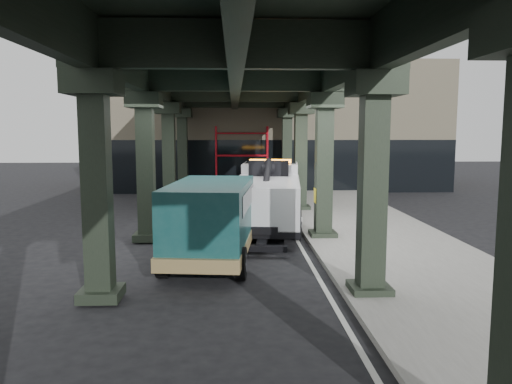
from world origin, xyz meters
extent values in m
plane|color=black|center=(0.00, 0.00, 0.00)|extent=(90.00, 90.00, 0.00)
cube|color=gray|center=(4.50, 2.00, 0.07)|extent=(5.00, 40.00, 0.15)
cube|color=silver|center=(1.70, 2.00, 0.01)|extent=(0.12, 38.00, 0.01)
cube|color=black|center=(2.60, -4.00, 2.50)|extent=(0.55, 0.55, 5.00)
cube|color=black|center=(2.60, -4.00, 4.75)|extent=(1.10, 1.10, 0.50)
cube|color=black|center=(2.60, -4.00, 0.18)|extent=(0.90, 0.90, 0.24)
cube|color=black|center=(2.60, 2.00, 2.50)|extent=(0.55, 0.55, 5.00)
cube|color=black|center=(2.60, 2.00, 4.75)|extent=(1.10, 1.10, 0.50)
cube|color=black|center=(2.60, 2.00, 0.18)|extent=(0.90, 0.90, 0.24)
cube|color=black|center=(2.60, 8.00, 2.50)|extent=(0.55, 0.55, 5.00)
cube|color=black|center=(2.60, 8.00, 4.75)|extent=(1.10, 1.10, 0.50)
cube|color=black|center=(2.60, 8.00, 0.18)|extent=(0.90, 0.90, 0.24)
cube|color=black|center=(2.60, 14.00, 2.50)|extent=(0.55, 0.55, 5.00)
cube|color=black|center=(2.60, 14.00, 4.75)|extent=(1.10, 1.10, 0.50)
cube|color=black|center=(2.60, 14.00, 0.18)|extent=(0.90, 0.90, 0.24)
cube|color=black|center=(-3.40, -4.00, 2.50)|extent=(0.55, 0.55, 5.00)
cube|color=black|center=(-3.40, -4.00, 4.75)|extent=(1.10, 1.10, 0.50)
cube|color=black|center=(-3.40, -4.00, 0.18)|extent=(0.90, 0.90, 0.24)
cube|color=black|center=(-3.40, 2.00, 2.50)|extent=(0.55, 0.55, 5.00)
cube|color=black|center=(-3.40, 2.00, 4.75)|extent=(1.10, 1.10, 0.50)
cube|color=black|center=(-3.40, 2.00, 0.18)|extent=(0.90, 0.90, 0.24)
cube|color=black|center=(-3.40, 8.00, 2.50)|extent=(0.55, 0.55, 5.00)
cube|color=black|center=(-3.40, 8.00, 4.75)|extent=(1.10, 1.10, 0.50)
cube|color=black|center=(-3.40, 8.00, 0.18)|extent=(0.90, 0.90, 0.24)
cube|color=black|center=(-3.40, 14.00, 2.50)|extent=(0.55, 0.55, 5.00)
cube|color=black|center=(-3.40, 14.00, 4.75)|extent=(1.10, 1.10, 0.50)
cube|color=black|center=(-3.40, 14.00, 0.18)|extent=(0.90, 0.90, 0.24)
cube|color=black|center=(2.60, 2.00, 5.55)|extent=(0.35, 32.00, 1.10)
cube|color=black|center=(-3.40, 2.00, 5.55)|extent=(0.35, 32.00, 1.10)
cube|color=black|center=(-0.40, 2.00, 5.55)|extent=(0.35, 32.00, 1.10)
cube|color=black|center=(-0.40, 2.00, 6.25)|extent=(7.40, 32.00, 0.30)
cube|color=#C6B793|center=(2.00, 20.00, 4.00)|extent=(22.00, 10.00, 8.00)
cylinder|color=red|center=(-1.50, 14.90, 2.00)|extent=(0.08, 0.08, 4.00)
cylinder|color=red|center=(-1.50, 14.10, 2.00)|extent=(0.08, 0.08, 4.00)
cylinder|color=red|center=(1.50, 14.90, 2.00)|extent=(0.08, 0.08, 4.00)
cylinder|color=red|center=(1.50, 14.10, 2.00)|extent=(0.08, 0.08, 4.00)
cylinder|color=red|center=(0.00, 14.90, 1.00)|extent=(3.00, 0.08, 0.08)
cylinder|color=red|center=(0.00, 14.90, 2.30)|extent=(3.00, 0.08, 0.08)
cylinder|color=red|center=(0.00, 14.90, 3.60)|extent=(3.00, 0.08, 0.08)
cube|color=black|center=(0.82, 3.87, 0.68)|extent=(1.80, 7.35, 0.24)
cube|color=silver|center=(1.10, 6.33, 1.51)|extent=(2.54, 2.58, 1.75)
cube|color=silver|center=(1.22, 7.34, 1.02)|extent=(2.35, 0.94, 0.87)
cube|color=black|center=(1.13, 6.57, 1.99)|extent=(2.27, 1.50, 0.83)
cube|color=silver|center=(0.69, 2.76, 1.31)|extent=(2.87, 5.09, 1.36)
cube|color=orange|center=(1.08, 6.14, 2.48)|extent=(1.77, 0.47, 0.16)
cube|color=black|center=(0.91, 4.69, 2.28)|extent=(1.61, 0.76, 0.58)
cylinder|color=black|center=(0.71, 2.95, 2.04)|extent=(0.62, 3.40, 1.30)
cube|color=black|center=(0.41, 0.29, 0.34)|extent=(0.44, 1.39, 0.17)
cube|color=black|center=(0.33, -0.38, 0.29)|extent=(1.57, 0.42, 0.17)
cylinder|color=black|center=(0.07, 6.74, 0.53)|extent=(0.46, 1.10, 1.07)
cylinder|color=silver|center=(0.07, 6.74, 0.53)|extent=(0.44, 0.63, 0.59)
cylinder|color=black|center=(2.19, 6.50, 0.53)|extent=(0.46, 1.10, 1.07)
cylinder|color=silver|center=(2.19, 6.50, 0.53)|extent=(0.44, 0.63, 0.59)
cylinder|color=black|center=(-0.30, 3.56, 0.53)|extent=(0.46, 1.10, 1.07)
cylinder|color=silver|center=(-0.30, 3.56, 0.53)|extent=(0.44, 0.63, 0.59)
cylinder|color=black|center=(1.83, 3.31, 0.53)|extent=(0.46, 1.10, 1.07)
cylinder|color=silver|center=(1.83, 3.31, 0.53)|extent=(0.44, 0.63, 0.59)
cylinder|color=black|center=(-0.44, 2.30, 0.53)|extent=(0.46, 1.10, 1.07)
cylinder|color=silver|center=(-0.44, 2.30, 0.53)|extent=(0.44, 0.63, 0.59)
cylinder|color=black|center=(1.69, 2.06, 0.53)|extent=(0.46, 1.10, 1.07)
cylinder|color=silver|center=(1.69, 2.06, 0.53)|extent=(0.44, 0.63, 0.59)
cube|color=#124242|center=(-0.81, 1.82, 0.94)|extent=(2.15, 1.31, 0.89)
cube|color=#124242|center=(-1.12, -0.89, 1.34)|extent=(2.57, 4.67, 1.94)
cube|color=olive|center=(-1.07, -0.50, 0.55)|extent=(2.73, 5.76, 0.35)
cube|color=black|center=(-0.86, 1.42, 1.74)|extent=(1.97, 0.64, 0.83)
cube|color=black|center=(-1.09, -0.60, 1.84)|extent=(2.50, 3.79, 0.55)
cube|color=silver|center=(-0.75, 2.34, 0.55)|extent=(1.99, 0.34, 0.30)
cylinder|color=black|center=(-1.81, 1.88, 0.42)|extent=(0.37, 0.86, 0.83)
cylinder|color=silver|center=(-1.81, 1.88, 0.42)|extent=(0.37, 0.49, 0.46)
cylinder|color=black|center=(0.17, 1.66, 0.42)|extent=(0.37, 0.86, 0.83)
cylinder|color=silver|center=(0.17, 1.66, 0.42)|extent=(0.37, 0.49, 0.46)
cylinder|color=black|center=(-2.27, -2.26, 0.42)|extent=(0.37, 0.86, 0.83)
cylinder|color=silver|center=(-2.27, -2.26, 0.42)|extent=(0.37, 0.49, 0.46)
cylinder|color=black|center=(-0.30, -2.49, 0.42)|extent=(0.37, 0.86, 0.83)
cylinder|color=silver|center=(-0.30, -2.49, 0.42)|extent=(0.37, 0.49, 0.46)
camera|label=1|loc=(-0.44, -14.80, 3.76)|focal=35.00mm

